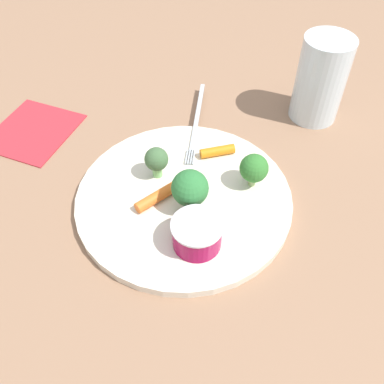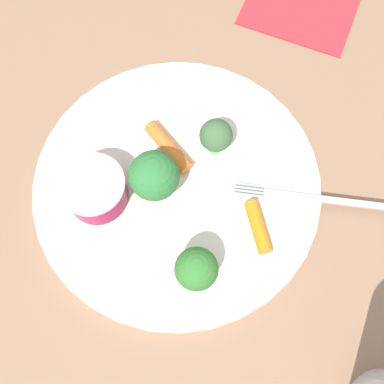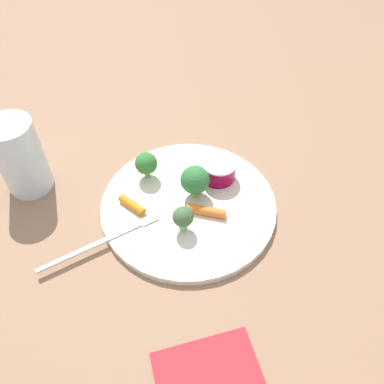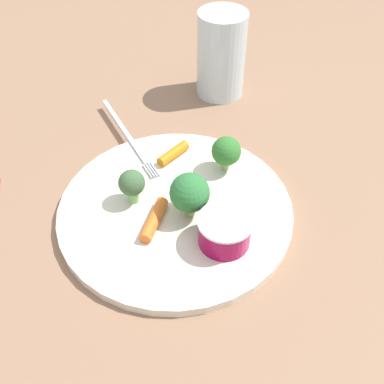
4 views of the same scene
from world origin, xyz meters
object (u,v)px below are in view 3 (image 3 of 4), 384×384
(carrot_stick_0, at_px, (206,211))
(carrot_stick_1, at_px, (132,205))
(sauce_cup, at_px, (218,169))
(drinking_glass, at_px, (20,157))
(fork, at_px, (102,241))
(broccoli_floret_0, at_px, (183,218))
(plate, at_px, (189,205))
(broccoli_floret_1, at_px, (146,164))
(broccoli_floret_2, at_px, (195,180))

(carrot_stick_0, height_order, carrot_stick_1, same)
(sauce_cup, xyz_separation_m, carrot_stick_0, (0.03, 0.08, -0.01))
(drinking_glass, bearing_deg, carrot_stick_0, 160.14)
(carrot_stick_0, xyz_separation_m, drinking_glass, (0.28, -0.10, 0.05))
(carrot_stick_0, distance_m, fork, 0.16)
(broccoli_floret_0, bearing_deg, plate, -104.54)
(plate, height_order, broccoli_floret_1, broccoli_floret_1)
(sauce_cup, relative_size, fork, 0.34)
(broccoli_floret_2, bearing_deg, drinking_glass, -12.79)
(broccoli_floret_1, distance_m, carrot_stick_0, 0.13)
(sauce_cup, distance_m, broccoli_floret_2, 0.06)
(carrot_stick_1, bearing_deg, carrot_stick_0, 168.40)
(broccoli_floret_1, distance_m, drinking_glass, 0.20)
(plate, xyz_separation_m, drinking_glass, (0.26, -0.08, 0.06))
(fork, bearing_deg, sauce_cup, -149.08)
(broccoli_floret_0, height_order, broccoli_floret_2, broccoli_floret_2)
(fork, bearing_deg, broccoli_floret_2, -151.96)
(fork, relative_size, drinking_glass, 1.36)
(broccoli_floret_0, xyz_separation_m, fork, (0.12, 0.01, -0.03))
(plate, bearing_deg, broccoli_floret_1, -46.41)
(sauce_cup, bearing_deg, broccoli_floret_1, -6.75)
(plate, height_order, broccoli_floret_0, broccoli_floret_0)
(plate, height_order, sauce_cup, sauce_cup)
(plate, height_order, drinking_glass, drinking_glass)
(sauce_cup, bearing_deg, plate, 43.45)
(sauce_cup, distance_m, broccoli_floret_0, 0.12)
(broccoli_floret_2, bearing_deg, fork, 28.04)
(sauce_cup, bearing_deg, fork, 30.92)
(broccoli_floret_0, height_order, fork, broccoli_floret_0)
(broccoli_floret_1, bearing_deg, broccoli_floret_0, 113.49)
(broccoli_floret_2, xyz_separation_m, carrot_stick_0, (-0.01, 0.04, -0.03))
(broccoli_floret_1, xyz_separation_m, fork, (0.07, 0.13, -0.03))
(sauce_cup, height_order, broccoli_floret_1, broccoli_floret_1)
(sauce_cup, relative_size, broccoli_floret_0, 1.33)
(broccoli_floret_0, bearing_deg, sauce_cup, -123.77)
(sauce_cup, distance_m, broccoli_floret_1, 0.12)
(broccoli_floret_1, xyz_separation_m, broccoli_floret_2, (-0.07, 0.05, 0.00))
(sauce_cup, distance_m, drinking_glass, 0.32)
(broccoli_floret_1, bearing_deg, carrot_stick_0, 134.20)
(plate, distance_m, broccoli_floret_0, 0.06)
(broccoli_floret_1, height_order, drinking_glass, drinking_glass)
(broccoli_floret_0, relative_size, broccoli_floret_2, 0.79)
(plate, distance_m, broccoli_floret_1, 0.10)
(drinking_glass, bearing_deg, plate, 163.22)
(broccoli_floret_0, relative_size, broccoli_floret_1, 0.94)
(sauce_cup, distance_m, carrot_stick_0, 0.08)
(broccoli_floret_1, relative_size, carrot_stick_1, 1.00)
(broccoli_floret_2, relative_size, fork, 0.33)
(broccoli_floret_1, bearing_deg, broccoli_floret_2, 146.52)
(broccoli_floret_0, xyz_separation_m, carrot_stick_1, (0.08, -0.05, -0.02))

